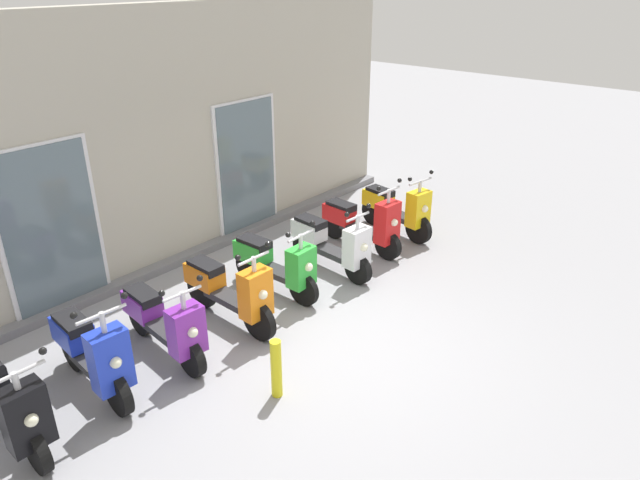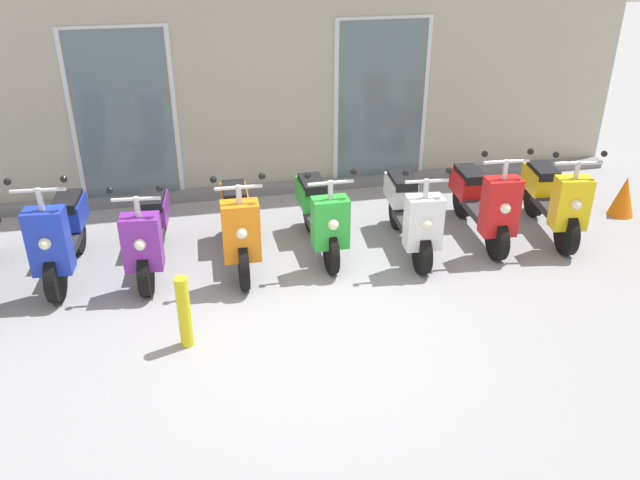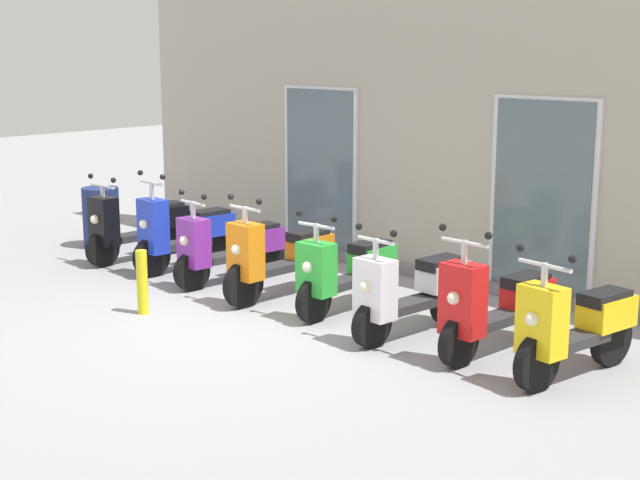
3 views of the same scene
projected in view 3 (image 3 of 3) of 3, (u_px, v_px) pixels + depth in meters
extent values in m
plane|color=#939399|center=(223.00, 332.00, 9.50)|extent=(40.00, 40.00, 0.00)
cube|color=#B2AD9E|center=(430.00, 123.00, 11.54)|extent=(10.41, 0.30, 3.79)
cube|color=slate|center=(415.00, 271.00, 11.75)|extent=(10.41, 0.20, 0.12)
cube|color=silver|center=(320.00, 172.00, 12.72)|extent=(1.32, 0.04, 2.30)
cube|color=slate|center=(319.00, 172.00, 12.70)|extent=(1.20, 0.02, 2.22)
cube|color=silver|center=(542.00, 200.00, 10.44)|extent=(1.32, 0.04, 2.30)
cube|color=slate|center=(541.00, 201.00, 10.42)|extent=(1.20, 0.02, 2.22)
cylinder|color=black|center=(103.00, 250.00, 12.20)|extent=(0.11, 0.46, 0.46)
cylinder|color=black|center=(174.00, 237.00, 13.00)|extent=(0.11, 0.46, 0.46)
cube|color=#2D2D30|center=(139.00, 236.00, 12.58)|extent=(0.28, 0.72, 0.09)
cube|color=black|center=(104.00, 221.00, 12.15)|extent=(0.39, 0.25, 0.63)
sphere|color=#F2EFCC|center=(95.00, 219.00, 12.05)|extent=(0.12, 0.12, 0.12)
cube|color=black|center=(168.00, 216.00, 12.87)|extent=(0.31, 0.53, 0.28)
cube|color=black|center=(165.00, 207.00, 12.81)|extent=(0.27, 0.49, 0.11)
cylinder|color=silver|center=(102.00, 191.00, 12.07)|extent=(0.06, 0.06, 0.19)
cylinder|color=silver|center=(102.00, 186.00, 12.05)|extent=(0.53, 0.05, 0.04)
sphere|color=black|center=(113.00, 180.00, 11.85)|extent=(0.07, 0.07, 0.07)
sphere|color=black|center=(91.00, 176.00, 12.22)|extent=(0.07, 0.07, 0.07)
cylinder|color=black|center=(152.00, 258.00, 11.67)|extent=(0.15, 0.50, 0.49)
cylinder|color=black|center=(219.00, 246.00, 12.36)|extent=(0.15, 0.50, 0.49)
cube|color=#2D2D30|center=(186.00, 244.00, 11.99)|extent=(0.31, 0.67, 0.09)
cube|color=#1E38C6|center=(153.00, 226.00, 11.61)|extent=(0.40, 0.27, 0.67)
sphere|color=#F2EFCC|center=(144.00, 224.00, 11.52)|extent=(0.12, 0.12, 0.12)
cube|color=#1E38C6|center=(213.00, 224.00, 12.23)|extent=(0.34, 0.54, 0.28)
cube|color=black|center=(210.00, 214.00, 12.17)|extent=(0.30, 0.50, 0.11)
cylinder|color=silver|center=(152.00, 191.00, 11.52)|extent=(0.06, 0.06, 0.24)
cylinder|color=silver|center=(152.00, 183.00, 11.50)|extent=(0.51, 0.08, 0.04)
sphere|color=black|center=(163.00, 177.00, 11.30)|extent=(0.07, 0.07, 0.07)
sphere|color=black|center=(140.00, 173.00, 11.67)|extent=(0.07, 0.07, 0.07)
cylinder|color=black|center=(192.00, 272.00, 11.03)|extent=(0.15, 0.46, 0.46)
cylinder|color=black|center=(268.00, 257.00, 11.77)|extent=(0.15, 0.46, 0.46)
cube|color=#2D2D30|center=(231.00, 256.00, 11.38)|extent=(0.32, 0.73, 0.09)
cube|color=purple|center=(194.00, 242.00, 10.98)|extent=(0.40, 0.27, 0.57)
sphere|color=#F2EFCC|center=(184.00, 241.00, 10.89)|extent=(0.12, 0.12, 0.12)
cube|color=purple|center=(261.00, 239.00, 11.65)|extent=(0.35, 0.55, 0.28)
cube|color=black|center=(259.00, 229.00, 11.60)|extent=(0.30, 0.50, 0.11)
cylinder|color=silver|center=(193.00, 211.00, 10.91)|extent=(0.06, 0.06, 0.22)
cylinder|color=silver|center=(193.00, 203.00, 10.89)|extent=(0.47, 0.08, 0.04)
sphere|color=black|center=(204.00, 197.00, 10.70)|extent=(0.07, 0.07, 0.07)
sphere|color=black|center=(181.00, 192.00, 11.04)|extent=(0.07, 0.07, 0.07)
cylinder|color=black|center=(243.00, 285.00, 10.31)|extent=(0.11, 0.52, 0.52)
cylinder|color=black|center=(316.00, 267.00, 11.10)|extent=(0.11, 0.52, 0.52)
cube|color=#2D2D30|center=(281.00, 267.00, 10.69)|extent=(0.28, 0.71, 0.09)
cube|color=orange|center=(246.00, 251.00, 10.26)|extent=(0.39, 0.25, 0.62)
sphere|color=#F2EFCC|center=(236.00, 250.00, 10.16)|extent=(0.12, 0.12, 0.12)
cube|color=orange|center=(310.00, 247.00, 10.98)|extent=(0.31, 0.53, 0.28)
cube|color=black|center=(308.00, 236.00, 10.92)|extent=(0.27, 0.49, 0.11)
cylinder|color=silver|center=(245.00, 216.00, 10.18)|extent=(0.06, 0.06, 0.21)
cylinder|color=silver|center=(245.00, 208.00, 10.16)|extent=(0.47, 0.05, 0.04)
sphere|color=black|center=(259.00, 202.00, 9.98)|extent=(0.07, 0.07, 0.07)
sphere|color=black|center=(231.00, 197.00, 10.30)|extent=(0.07, 0.07, 0.07)
cylinder|color=black|center=(314.00, 301.00, 9.76)|extent=(0.10, 0.48, 0.47)
cylinder|color=black|center=(378.00, 282.00, 10.52)|extent=(0.10, 0.48, 0.47)
cube|color=#2D2D30|center=(347.00, 282.00, 10.12)|extent=(0.27, 0.66, 0.09)
cube|color=green|center=(316.00, 269.00, 9.72)|extent=(0.38, 0.25, 0.55)
sphere|color=#F2EFCC|center=(308.00, 267.00, 9.61)|extent=(0.12, 0.12, 0.12)
cube|color=green|center=(372.00, 258.00, 10.39)|extent=(0.31, 0.53, 0.28)
cube|color=black|center=(370.00, 247.00, 10.34)|extent=(0.27, 0.48, 0.11)
cylinder|color=silver|center=(316.00, 234.00, 9.64)|extent=(0.06, 0.06, 0.22)
cylinder|color=silver|center=(316.00, 226.00, 9.62)|extent=(0.48, 0.04, 0.04)
sphere|color=black|center=(334.00, 219.00, 9.44)|extent=(0.07, 0.07, 0.07)
sphere|color=black|center=(299.00, 213.00, 9.76)|extent=(0.07, 0.07, 0.07)
cylinder|color=black|center=(372.00, 325.00, 8.97)|extent=(0.15, 0.45, 0.44)
cylinder|color=black|center=(448.00, 304.00, 9.71)|extent=(0.15, 0.45, 0.44)
cube|color=#2D2D30|center=(412.00, 304.00, 9.32)|extent=(0.31, 0.72, 0.09)
cube|color=white|center=(375.00, 289.00, 8.92)|extent=(0.40, 0.27, 0.59)
sphere|color=#F2EFCC|center=(366.00, 287.00, 8.83)|extent=(0.12, 0.12, 0.12)
cube|color=white|center=(443.00, 276.00, 9.58)|extent=(0.34, 0.54, 0.28)
cube|color=black|center=(440.00, 263.00, 9.52)|extent=(0.30, 0.50, 0.11)
cylinder|color=silver|center=(376.00, 250.00, 8.84)|extent=(0.06, 0.06, 0.22)
cylinder|color=silver|center=(376.00, 240.00, 8.82)|extent=(0.46, 0.07, 0.04)
sphere|color=black|center=(394.00, 234.00, 8.64)|extent=(0.07, 0.07, 0.07)
sphere|color=black|center=(359.00, 227.00, 8.97)|extent=(0.07, 0.07, 0.07)
cylinder|color=black|center=(459.00, 342.00, 8.42)|extent=(0.14, 0.47, 0.46)
cylinder|color=black|center=(532.00, 317.00, 9.19)|extent=(0.14, 0.47, 0.46)
cube|color=#2D2D30|center=(498.00, 319.00, 8.78)|extent=(0.31, 0.73, 0.09)
cube|color=red|center=(463.00, 300.00, 8.37)|extent=(0.39, 0.26, 0.66)
sphere|color=#F2EFCC|center=(454.00, 298.00, 8.27)|extent=(0.12, 0.12, 0.12)
cube|color=red|center=(528.00, 294.00, 9.07)|extent=(0.33, 0.54, 0.28)
cube|color=black|center=(526.00, 281.00, 9.01)|extent=(0.29, 0.50, 0.11)
cylinder|color=silver|center=(464.00, 253.00, 8.28)|extent=(0.06, 0.06, 0.23)
cylinder|color=silver|center=(465.00, 242.00, 8.26)|extent=(0.51, 0.07, 0.04)
sphere|color=black|center=(488.00, 236.00, 8.06)|extent=(0.07, 0.07, 0.07)
sphere|color=black|center=(443.00, 227.00, 8.42)|extent=(0.07, 0.07, 0.07)
cylinder|color=black|center=(537.00, 363.00, 7.83)|extent=(0.18, 0.50, 0.50)
cylinder|color=black|center=(611.00, 339.00, 8.46)|extent=(0.18, 0.50, 0.50)
cube|color=#2D2D30|center=(576.00, 340.00, 8.13)|extent=(0.35, 0.68, 0.09)
cube|color=yellow|center=(542.00, 321.00, 7.78)|extent=(0.41, 0.29, 0.60)
sphere|color=#F2EFCC|center=(532.00, 319.00, 7.69)|extent=(0.12, 0.12, 0.12)
cube|color=yellow|center=(607.00, 312.00, 8.34)|extent=(0.37, 0.56, 0.28)
cube|color=black|center=(605.00, 297.00, 8.29)|extent=(0.33, 0.51, 0.11)
cylinder|color=silver|center=(544.00, 276.00, 7.70)|extent=(0.06, 0.06, 0.22)
cylinder|color=silver|center=(545.00, 265.00, 7.68)|extent=(0.53, 0.11, 0.04)
sphere|color=black|center=(572.00, 259.00, 7.46)|extent=(0.07, 0.07, 0.07)
sphere|color=black|center=(520.00, 248.00, 7.87)|extent=(0.07, 0.07, 0.07)
cylinder|color=yellow|center=(142.00, 282.00, 10.06)|extent=(0.12, 0.12, 0.70)
cylinder|color=navy|center=(101.00, 217.00, 13.36)|extent=(0.52, 0.52, 0.86)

